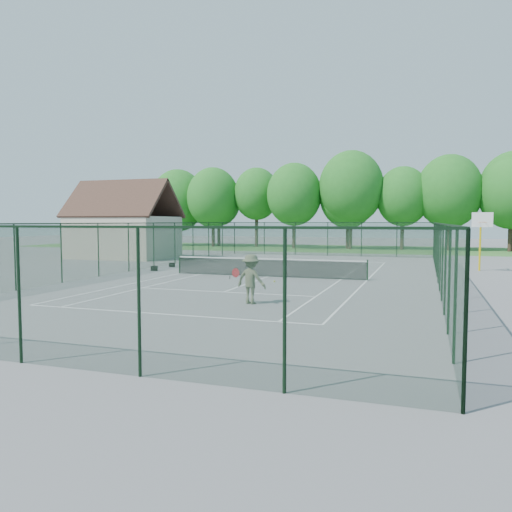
% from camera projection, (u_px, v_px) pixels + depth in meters
% --- Properties ---
extents(ground, '(140.00, 140.00, 0.00)m').
position_uv_depth(ground, '(267.00, 277.00, 27.96)').
color(ground, slate).
rests_on(ground, ground).
extents(grass_far, '(80.00, 16.00, 0.01)m').
position_uv_depth(grass_far, '(347.00, 249.00, 56.28)').
color(grass_far, '#437C34').
rests_on(grass_far, ground).
extents(court_lines, '(11.05, 23.85, 0.01)m').
position_uv_depth(court_lines, '(267.00, 277.00, 27.96)').
color(court_lines, white).
rests_on(court_lines, ground).
extents(tennis_net, '(11.08, 0.08, 1.10)m').
position_uv_depth(tennis_net, '(268.00, 267.00, 27.92)').
color(tennis_net, black).
rests_on(tennis_net, ground).
extents(fence_enclosure, '(18.05, 36.05, 3.02)m').
position_uv_depth(fence_enclosure, '(268.00, 249.00, 27.85)').
color(fence_enclosure, '#1C3C26').
rests_on(fence_enclosure, ground).
extents(utility_building, '(8.60, 6.27, 6.63)m').
position_uv_depth(utility_building, '(123.00, 221.00, 42.33)').
color(utility_building, beige).
rests_on(utility_building, ground).
extents(tree_line_far, '(39.40, 6.40, 9.70)m').
position_uv_depth(tree_line_far, '(348.00, 195.00, 55.86)').
color(tree_line_far, '#3E2C22').
rests_on(tree_line_far, ground).
extents(basketball_goal, '(1.20, 1.43, 3.65)m').
position_uv_depth(basketball_goal, '(481.00, 230.00, 30.72)').
color(basketball_goal, yellow).
rests_on(basketball_goal, ground).
extents(sports_bag_a, '(0.45, 0.34, 0.32)m').
position_uv_depth(sports_bag_a, '(154.00, 268.00, 31.26)').
color(sports_bag_a, black).
rests_on(sports_bag_a, ground).
extents(sports_bag_b, '(0.45, 0.36, 0.30)m').
position_uv_depth(sports_bag_b, '(172.00, 265.00, 33.77)').
color(sports_bag_b, black).
rests_on(sports_bag_b, ground).
extents(tennis_player, '(1.71, 0.95, 1.87)m').
position_uv_depth(tennis_player, '(251.00, 279.00, 18.78)').
color(tennis_player, '#51553E').
rests_on(tennis_player, ground).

